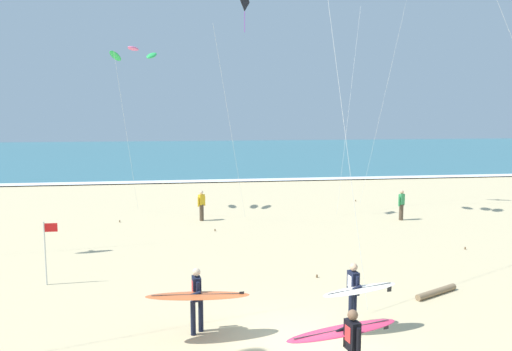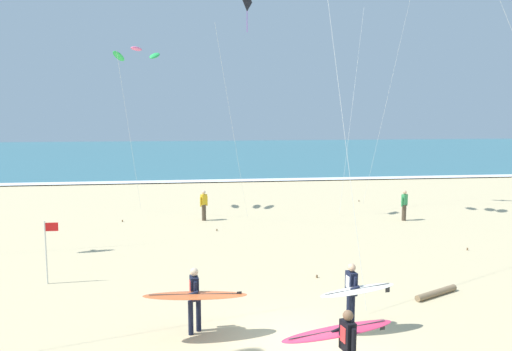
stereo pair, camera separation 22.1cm
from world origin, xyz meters
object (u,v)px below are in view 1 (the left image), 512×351
bystander_yellow_top (202,205)px  bystander_green_top (401,205)px  lifeguard_flag (47,247)px  driftwood_log (436,292)px  surfer_trailing (198,296)px  surfer_third (347,337)px  kite_arc_rose_outer (133,54)px  surfer_lead (356,290)px  kite_diamond_charcoal_high (243,12)px

bystander_yellow_top → bystander_green_top: 10.44m
lifeguard_flag → driftwood_log: lifeguard_flag is taller
surfer_trailing → surfer_third: bearing=-42.8°
bystander_yellow_top → bystander_green_top: size_ratio=1.00×
bystander_yellow_top → kite_arc_rose_outer: bearing=139.2°
surfer_lead → bystander_yellow_top: 14.08m
driftwood_log → kite_diamond_charcoal_high: bearing=111.5°
surfer_trailing → driftwood_log: 7.60m
bystander_green_top → driftwood_log: bearing=-109.0°
surfer_trailing → bystander_yellow_top: size_ratio=1.65×
kite_diamond_charcoal_high → bystander_yellow_top: size_ratio=7.35×
lifeguard_flag → surfer_trailing: bearing=-43.4°
surfer_lead → kite_diamond_charcoal_high: 16.62m
lifeguard_flag → driftwood_log: (12.06, -2.68, -1.17)m
surfer_lead → kite_diamond_charcoal_high: kite_diamond_charcoal_high is taller
kite_diamond_charcoal_high → bystander_yellow_top: 10.00m
surfer_trailing → bystander_yellow_top: bearing=87.7°
lifeguard_flag → driftwood_log: bearing=-12.5°
driftwood_log → surfer_third: bearing=-134.2°
kite_diamond_charcoal_high → surfer_lead: bearing=-84.6°
bystander_yellow_top → driftwood_log: (6.78, -11.71, -0.71)m
surfer_lead → surfer_trailing: size_ratio=0.79×
kite_diamond_charcoal_high → bystander_green_top: 12.77m
kite_arc_rose_outer → bystander_yellow_top: size_ratio=5.78×
bystander_green_top → lifeguard_flag: bearing=-153.9°
surfer_trailing → kite_arc_rose_outer: size_ratio=0.29×
bystander_yellow_top → lifeguard_flag: size_ratio=0.76×
surfer_trailing → kite_diamond_charcoal_high: size_ratio=0.22×
surfer_third → bystander_green_top: (7.96, 14.87, -0.24)m
surfer_trailing → kite_arc_rose_outer: kite_arc_rose_outer is taller
bystander_yellow_top → bystander_green_top: bearing=-7.5°
bystander_green_top → surfer_lead: bearing=-119.2°
surfer_lead → driftwood_log: bearing=30.4°
kite_diamond_charcoal_high → bystander_green_top: kite_diamond_charcoal_high is taller
bystander_green_top → surfer_trailing: bearing=-131.9°
surfer_lead → bystander_green_top: surfer_lead is taller
kite_diamond_charcoal_high → kite_arc_rose_outer: bearing=151.4°
kite_diamond_charcoal_high → driftwood_log: bearing=-68.5°
kite_arc_rose_outer → bystander_green_top: size_ratio=5.78×
kite_diamond_charcoal_high → bystander_green_top: bearing=-8.9°
surfer_lead → lifeguard_flag: lifeguard_flag is taller
lifeguard_flag → bystander_yellow_top: bearing=59.7°
lifeguard_flag → driftwood_log: size_ratio=1.19×
lifeguard_flag → kite_arc_rose_outer: bearing=81.7°
surfer_third → lifeguard_flag: lifeguard_flag is taller
surfer_third → driftwood_log: size_ratio=1.47×
surfer_lead → surfer_third: bearing=-113.1°
bystander_green_top → kite_arc_rose_outer: bearing=162.4°
surfer_trailing → bystander_yellow_top: (0.55, 13.51, -0.24)m
surfer_trailing → bystander_green_top: bearing=48.1°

